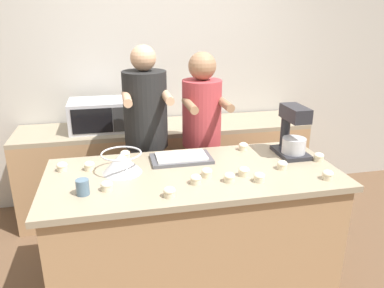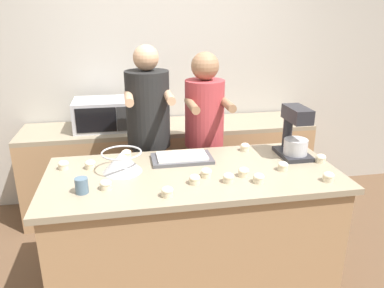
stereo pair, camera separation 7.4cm
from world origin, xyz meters
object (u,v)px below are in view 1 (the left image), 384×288
at_px(cupcake_2, 62,167).
at_px(cupcake_6, 196,179).
at_px(person_right, 202,144).
at_px(cupcake_4, 125,154).
at_px(cupcake_11, 243,146).
at_px(cupcake_1, 107,186).
at_px(cupcake_8, 244,171).
at_px(cupcake_10, 89,166).
at_px(cupcake_13, 229,177).
at_px(cupcake_5, 282,165).
at_px(mixing_bowl, 122,162).
at_px(cupcake_3, 169,192).
at_px(cupcake_12, 259,177).
at_px(stand_mixer, 293,134).
at_px(cupcake_9, 207,172).
at_px(person_left, 147,146).
at_px(microwave_oven, 98,115).
at_px(cupcake_0, 328,175).
at_px(drinking_glass, 83,187).
at_px(baking_tray, 181,158).
at_px(cupcake_7, 319,157).

relative_size(cupcake_2, cupcake_6, 1.00).
bearing_deg(person_right, cupcake_2, -155.69).
distance_m(cupcake_4, cupcake_11, 0.89).
height_order(cupcake_1, cupcake_8, same).
bearing_deg(cupcake_10, cupcake_13, -23.71).
bearing_deg(cupcake_6, cupcake_5, 8.91).
bearing_deg(mixing_bowl, person_right, 41.11).
distance_m(person_right, cupcake_4, 0.75).
bearing_deg(cupcake_8, person_right, 95.55).
height_order(mixing_bowl, cupcake_3, mixing_bowl).
xyz_separation_m(mixing_bowl, cupcake_12, (0.83, -0.33, -0.04)).
xyz_separation_m(stand_mixer, cupcake_10, (-1.44, 0.03, -0.13)).
bearing_deg(cupcake_9, person_left, 111.16).
bearing_deg(cupcake_11, cupcake_8, -109.13).
bearing_deg(mixing_bowl, cupcake_4, 82.82).
xyz_separation_m(person_left, cupcake_9, (0.30, -0.78, 0.07)).
relative_size(person_left, cupcake_12, 24.09).
relative_size(microwave_oven, cupcake_4, 7.31).
height_order(person_right, stand_mixer, person_right).
bearing_deg(cupcake_0, microwave_oven, 132.59).
relative_size(cupcake_0, cupcake_5, 1.00).
bearing_deg(stand_mixer, cupcake_0, -85.89).
xyz_separation_m(cupcake_0, cupcake_11, (-0.34, 0.61, 0.00)).
bearing_deg(cupcake_8, cupcake_0, -18.39).
distance_m(drinking_glass, cupcake_6, 0.67).
bearing_deg(cupcake_1, baking_tray, 35.40).
bearing_deg(cupcake_12, cupcake_10, 158.28).
bearing_deg(person_left, cupcake_10, -130.46).
height_order(drinking_glass, cupcake_0, drinking_glass).
distance_m(microwave_oven, cupcake_10, 1.09).
bearing_deg(microwave_oven, drinking_glass, -92.57).
relative_size(drinking_glass, cupcake_11, 1.31).
distance_m(stand_mixer, microwave_oven, 1.79).
bearing_deg(stand_mixer, cupcake_8, -149.18).
relative_size(person_left, cupcake_7, 24.09).
distance_m(person_right, cupcake_10, 1.04).
height_order(person_left, cupcake_5, person_left).
bearing_deg(cupcake_12, cupcake_1, 175.14).
relative_size(baking_tray, cupcake_0, 6.07).
distance_m(cupcake_8, cupcake_13, 0.14).
bearing_deg(drinking_glass, cupcake_6, 0.11).
distance_m(person_right, cupcake_0, 1.14).
bearing_deg(cupcake_10, person_left, 49.54).
xyz_separation_m(cupcake_2, cupcake_4, (0.42, 0.14, 0.00)).
relative_size(cupcake_3, cupcake_9, 1.00).
distance_m(cupcake_2, cupcake_3, 0.82).
bearing_deg(stand_mixer, microwave_oven, 141.48).
distance_m(person_right, cupcake_7, 0.98).
relative_size(baking_tray, microwave_oven, 0.83).
bearing_deg(cupcake_2, cupcake_11, 5.05).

